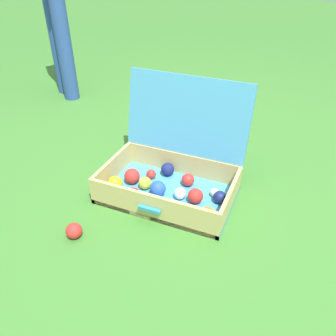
{
  "coord_description": "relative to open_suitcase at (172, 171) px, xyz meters",
  "views": [
    {
      "loc": [
        0.52,
        -1.3,
        1.09
      ],
      "look_at": [
        -0.01,
        -0.04,
        0.17
      ],
      "focal_mm": 35.95,
      "sensor_mm": 36.0,
      "label": 1
    }
  ],
  "objects": [
    {
      "name": "stray_ball_on_grass",
      "position": [
        -0.26,
        -0.48,
        -0.08
      ],
      "size": [
        0.07,
        0.07,
        0.07
      ],
      "primitive_type": "sphere",
      "color": "red",
      "rests_on": "ground"
    },
    {
      "name": "open_suitcase",
      "position": [
        0.0,
        0.0,
        0.0
      ],
      "size": [
        0.66,
        0.52,
        0.55
      ],
      "color": "#4799C6",
      "rests_on": "ground"
    },
    {
      "name": "ground_plane",
      "position": [
        0.01,
        -0.01,
        -0.12
      ],
      "size": [
        16.0,
        16.0,
        0.0
      ],
      "primitive_type": "plane",
      "color": "#3D7A2D"
    }
  ]
}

